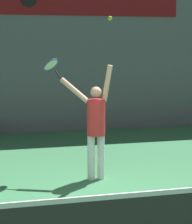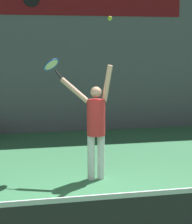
# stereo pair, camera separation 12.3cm
# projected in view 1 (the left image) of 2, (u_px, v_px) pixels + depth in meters

# --- Properties ---
(ground_plane) EXTENTS (18.00, 18.00, 0.00)m
(ground_plane) POSITION_uv_depth(u_px,v_px,m) (96.00, 222.00, 5.44)
(ground_plane) COLOR #387A4C
(back_wall) EXTENTS (18.00, 0.10, 5.00)m
(back_wall) POSITION_uv_depth(u_px,v_px,m) (48.00, 39.00, 10.64)
(back_wall) COLOR slate
(back_wall) RESTS_ON ground_plane
(tennis_player) EXTENTS (0.89, 0.54, 2.02)m
(tennis_player) POSITION_uv_depth(u_px,v_px,m) (96.00, 123.00, 7.02)
(tennis_player) COLOR white
(tennis_player) RESTS_ON ground_plane
(tennis_racket) EXTENTS (0.39, 0.39, 0.38)m
(tennis_racket) POSITION_uv_depth(u_px,v_px,m) (52.00, 66.00, 7.19)
(tennis_racket) COLOR black
(tennis_ball) EXTENTS (0.07, 0.07, 0.07)m
(tennis_ball) POSITION_uv_depth(u_px,v_px,m) (110.00, 18.00, 6.63)
(tennis_ball) COLOR #CCDB2D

